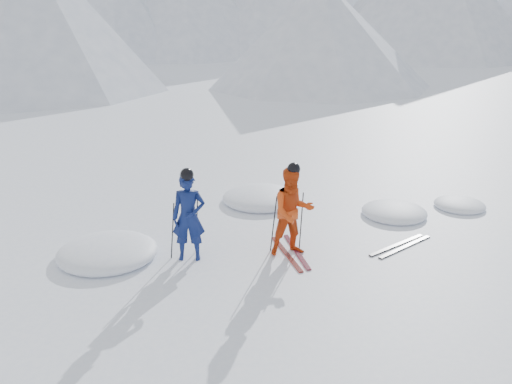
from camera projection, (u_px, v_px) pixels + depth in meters
name	position (u px, v px, depth m)	size (l,w,h in m)	color
ground	(344.00, 232.00, 12.25)	(160.00, 160.00, 0.00)	white
skier_blue	(189.00, 217.00, 10.68)	(0.66, 0.43, 1.80)	#0D1A52
skier_red	(293.00, 212.00, 10.89)	(0.89, 0.70, 1.84)	#D03F10
pole_blue_left	(173.00, 231.00, 10.78)	(0.02, 0.02, 1.20)	black
pole_blue_right	(197.00, 225.00, 11.09)	(0.02, 0.02, 1.20)	black
pole_red_left	(274.00, 224.00, 11.08)	(0.02, 0.02, 1.23)	black
pole_red_right	(301.00, 221.00, 11.24)	(0.02, 0.02, 1.23)	black
ski_worn_left	(287.00, 254.00, 11.14)	(0.09, 1.70, 0.03)	black
ski_worn_right	(297.00, 251.00, 11.24)	(0.09, 1.70, 0.03)	black
ski_loose_a	(397.00, 245.00, 11.54)	(0.09, 1.70, 0.03)	black
ski_loose_b	(405.00, 247.00, 11.45)	(0.09, 1.70, 0.03)	black
snow_lumps	(255.00, 222.00, 12.79)	(10.25, 4.26, 0.45)	white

